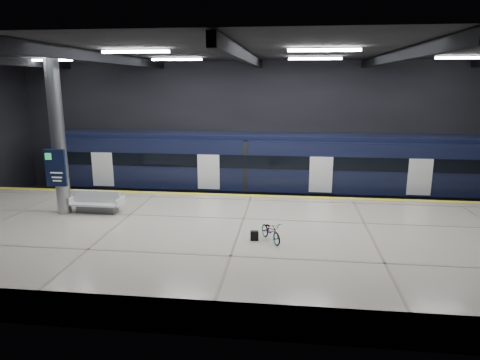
# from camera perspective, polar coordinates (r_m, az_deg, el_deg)

# --- Properties ---
(ground) EXTENTS (30.00, 30.00, 0.00)m
(ground) POSITION_cam_1_polar(r_m,az_deg,el_deg) (19.51, 0.79, -7.33)
(ground) COLOR black
(ground) RESTS_ON ground
(room_shell) EXTENTS (30.10, 16.10, 8.05)m
(room_shell) POSITION_cam_1_polar(r_m,az_deg,el_deg) (18.33, 0.84, 9.68)
(room_shell) COLOR black
(room_shell) RESTS_ON ground
(platform) EXTENTS (30.00, 11.00, 1.10)m
(platform) POSITION_cam_1_polar(r_m,az_deg,el_deg) (16.99, -0.09, -8.51)
(platform) COLOR beige
(platform) RESTS_ON ground
(safety_strip) EXTENTS (30.00, 0.40, 0.01)m
(safety_strip) POSITION_cam_1_polar(r_m,az_deg,el_deg) (21.78, 1.54, -2.10)
(safety_strip) COLOR yellow
(safety_strip) RESTS_ON platform
(rails) EXTENTS (30.00, 1.52, 0.16)m
(rails) POSITION_cam_1_polar(r_m,az_deg,el_deg) (24.70, 2.10, -2.74)
(rails) COLOR gray
(rails) RESTS_ON ground
(train) EXTENTS (29.40, 2.84, 3.79)m
(train) POSITION_cam_1_polar(r_m,az_deg,el_deg) (24.17, 7.67, 1.63)
(train) COLOR black
(train) RESTS_ON ground
(bench) EXTENTS (2.25, 0.95, 0.99)m
(bench) POSITION_cam_1_polar(r_m,az_deg,el_deg) (20.02, -18.49, -3.14)
(bench) COLOR #595B60
(bench) RESTS_ON platform
(bicycle) EXTENTS (1.14, 1.49, 0.75)m
(bicycle) POSITION_cam_1_polar(r_m,az_deg,el_deg) (15.68, 4.15, -6.82)
(bicycle) COLOR #99999E
(bicycle) RESTS_ON platform
(pannier_bag) EXTENTS (0.32, 0.21, 0.35)m
(pannier_bag) POSITION_cam_1_polar(r_m,az_deg,el_deg) (15.79, 1.94, -7.43)
(pannier_bag) COLOR black
(pannier_bag) RESTS_ON platform
(info_column) EXTENTS (0.90, 0.78, 6.90)m
(info_column) POSITION_cam_1_polar(r_m,az_deg,el_deg) (19.94, -23.14, 5.28)
(info_column) COLOR #9EA0A5
(info_column) RESTS_ON platform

